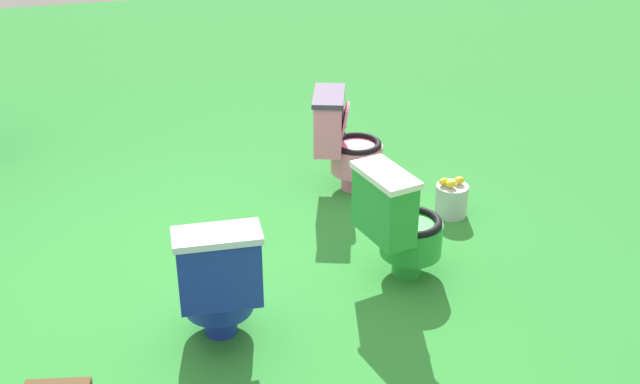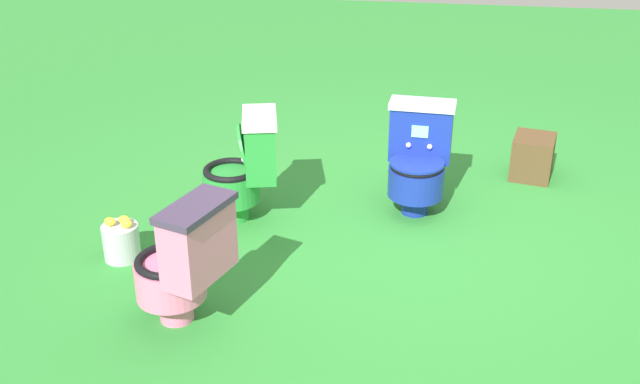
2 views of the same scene
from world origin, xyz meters
TOP-DOWN VIEW (x-y plane):
  - ground at (0.00, 0.00)m, footprint 14.00×14.00m
  - toilet_blue at (-0.01, -0.45)m, footprint 0.45×0.51m
  - toilet_pink at (1.12, 1.08)m, footprint 0.59×0.54m
  - toilet_green at (1.10, -0.12)m, footprint 0.57×0.50m
  - lemon_bucket at (1.71, 0.50)m, footprint 0.22×0.22m

SIDE VIEW (x-z plane):
  - ground at x=0.00m, z-range 0.00..0.00m
  - lemon_bucket at x=1.71m, z-range -0.02..0.26m
  - toilet_blue at x=-0.01m, z-range 0.01..0.73m
  - toilet_pink at x=1.12m, z-range 0.01..0.74m
  - toilet_green at x=1.10m, z-range 0.01..0.74m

